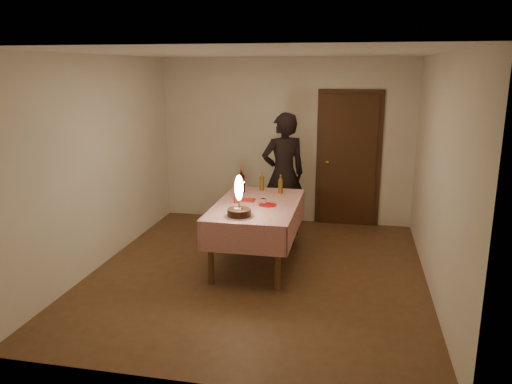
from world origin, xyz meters
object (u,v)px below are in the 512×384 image
at_px(red_cup, 237,199).
at_px(cola_bottle, 241,181).
at_px(red_plate, 268,205).
at_px(clear_cup, 263,202).
at_px(dining_table, 257,212).
at_px(photographer, 283,174).
at_px(amber_bottle_left, 262,182).
at_px(birthday_cake, 239,206).
at_px(amber_bottle_right, 280,185).

xyz_separation_m(red_cup, cola_bottle, (-0.07, 0.55, 0.10)).
height_order(red_plate, clear_cup, clear_cup).
bearing_deg(dining_table, red_cup, -178.48).
distance_m(red_plate, photographer, 1.28).
bearing_deg(amber_bottle_left, red_plate, -73.93).
height_order(birthday_cake, cola_bottle, birthday_cake).
distance_m(clear_cup, cola_bottle, 0.76).
bearing_deg(birthday_cake, red_cup, 105.87).
bearing_deg(clear_cup, amber_bottle_right, 80.41).
height_order(amber_bottle_left, photographer, photographer).
distance_m(birthday_cake, red_cup, 0.61).
distance_m(amber_bottle_left, photographer, 0.56).
xyz_separation_m(dining_table, amber_bottle_right, (0.21, 0.58, 0.22)).
xyz_separation_m(clear_cup, amber_bottle_left, (-0.17, 0.78, 0.07)).
height_order(cola_bottle, photographer, photographer).
xyz_separation_m(dining_table, clear_cup, (0.10, -0.08, 0.15)).
height_order(red_plate, amber_bottle_right, amber_bottle_right).
distance_m(dining_table, amber_bottle_left, 0.74).
relative_size(red_plate, amber_bottle_left, 0.86).
distance_m(red_plate, cola_bottle, 0.78).
xyz_separation_m(red_plate, cola_bottle, (-0.47, 0.60, 0.15)).
height_order(red_plate, amber_bottle_left, amber_bottle_left).
bearing_deg(dining_table, amber_bottle_left, 95.65).
relative_size(red_cup, amber_bottle_left, 0.39).
height_order(dining_table, amber_bottle_right, amber_bottle_right).
distance_m(dining_table, amber_bottle_right, 0.66).
bearing_deg(cola_bottle, red_plate, -51.61).
distance_m(red_cup, amber_bottle_right, 0.75).
height_order(dining_table, clear_cup, clear_cup).
bearing_deg(amber_bottle_right, birthday_cake, -104.25).
bearing_deg(red_plate, amber_bottle_left, 106.07).
relative_size(red_plate, amber_bottle_right, 0.86).
xyz_separation_m(red_plate, clear_cup, (-0.05, -0.02, 0.04)).
distance_m(red_plate, amber_bottle_left, 0.80).
relative_size(red_plate, photographer, 0.12).
relative_size(birthday_cake, amber_bottle_left, 1.89).
relative_size(birthday_cake, photographer, 0.26).
distance_m(birthday_cake, clear_cup, 0.54).
bearing_deg(red_cup, birthday_cake, -74.13).
relative_size(amber_bottle_right, photographer, 0.14).
xyz_separation_m(clear_cup, amber_bottle_right, (0.11, 0.66, 0.07)).
height_order(clear_cup, photographer, photographer).
height_order(red_plate, cola_bottle, cola_bottle).
distance_m(red_plate, clear_cup, 0.07).
xyz_separation_m(birthday_cake, photographer, (0.24, 1.80, 0.00)).
bearing_deg(dining_table, cola_bottle, 120.89).
bearing_deg(photographer, birthday_cake, -97.64).
relative_size(red_cup, photographer, 0.05).
relative_size(clear_cup, cola_bottle, 0.28).
distance_m(dining_table, clear_cup, 0.20).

